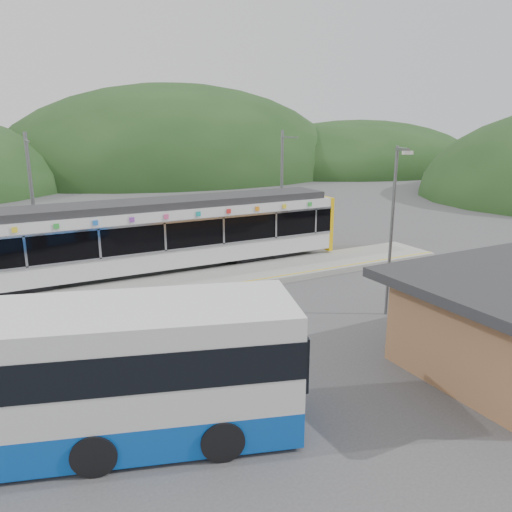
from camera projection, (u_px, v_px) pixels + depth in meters
name	position (u px, v px, depth m)	size (l,w,h in m)	color
ground	(241.00, 305.00, 20.87)	(120.00, 120.00, 0.00)	#4C4C4F
hills	(298.00, 258.00, 28.18)	(146.00, 149.00, 26.00)	#1E3D19
platform	(211.00, 281.00, 23.65)	(26.00, 3.20, 0.30)	#9E9E99
yellow_line	(222.00, 285.00, 22.50)	(26.00, 0.10, 0.01)	yellow
train	(146.00, 235.00, 24.46)	(20.44, 3.01, 3.74)	black
catenary_mast_west	(33.00, 203.00, 24.10)	(0.18, 1.80, 7.00)	slate
catenary_mast_east	(282.00, 187.00, 30.40)	(0.18, 1.80, 7.00)	slate
bus	(32.00, 384.00, 11.40)	(12.47, 6.32, 3.32)	blue
lamp_post	(395.00, 218.00, 18.83)	(0.53, 1.20, 6.59)	slate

